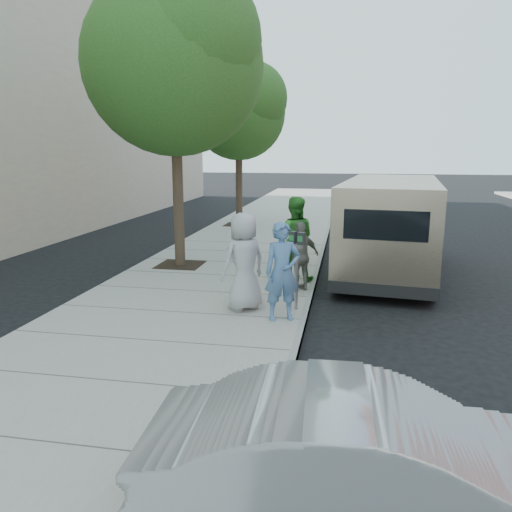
# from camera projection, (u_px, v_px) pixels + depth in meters

# --- Properties ---
(ground) EXTENTS (120.00, 120.00, 0.00)m
(ground) POSITION_uv_depth(u_px,v_px,m) (244.00, 300.00, 11.07)
(ground) COLOR black
(ground) RESTS_ON ground
(sidewalk) EXTENTS (5.00, 60.00, 0.15)m
(sidewalk) POSITION_uv_depth(u_px,v_px,m) (201.00, 294.00, 11.23)
(sidewalk) COLOR gray
(sidewalk) RESTS_ON ground
(curb_face) EXTENTS (0.12, 60.00, 0.16)m
(curb_face) POSITION_uv_depth(u_px,v_px,m) (309.00, 300.00, 10.80)
(curb_face) COLOR gray
(curb_face) RESTS_ON ground
(tree_near) EXTENTS (4.62, 4.60, 7.53)m
(tree_near) POSITION_uv_depth(u_px,v_px,m) (175.00, 57.00, 12.62)
(tree_near) COLOR black
(tree_near) RESTS_ON sidewalk
(tree_far) EXTENTS (3.92, 3.80, 6.49)m
(tree_far) POSITION_uv_depth(u_px,v_px,m) (240.00, 108.00, 20.06)
(tree_far) COLOR black
(tree_far) RESTS_ON sidewalk
(parking_meter) EXTENTS (0.34, 0.23, 1.56)m
(parking_meter) POSITION_uv_depth(u_px,v_px,m) (297.00, 254.00, 9.69)
(parking_meter) COLOR gray
(parking_meter) RESTS_ON sidewalk
(van) EXTENTS (2.93, 6.90, 2.49)m
(van) POSITION_uv_depth(u_px,v_px,m) (390.00, 225.00, 13.21)
(van) COLOR tan
(van) RESTS_ON ground
(sedan) EXTENTS (4.05, 1.59, 1.31)m
(sedan) POSITION_uv_depth(u_px,v_px,m) (376.00, 470.00, 4.15)
(sedan) COLOR #A0A1A7
(sedan) RESTS_ON ground
(person_officer) EXTENTS (0.78, 0.65, 1.84)m
(person_officer) POSITION_uv_depth(u_px,v_px,m) (282.00, 272.00, 9.17)
(person_officer) COLOR #4C74A3
(person_officer) RESTS_ON sidewalk
(person_green_shirt) EXTENTS (1.01, 0.80, 2.03)m
(person_green_shirt) POSITION_uv_depth(u_px,v_px,m) (294.00, 239.00, 11.97)
(person_green_shirt) COLOR #378E2E
(person_green_shirt) RESTS_ON sidewalk
(person_gray_shirt) EXTENTS (1.10, 1.10, 1.93)m
(person_gray_shirt) POSITION_uv_depth(u_px,v_px,m) (244.00, 262.00, 9.75)
(person_gray_shirt) COLOR #A8A8AA
(person_gray_shirt) RESTS_ON sidewalk
(person_striped_polo) EXTENTS (0.95, 0.88, 1.56)m
(person_striped_polo) POSITION_uv_depth(u_px,v_px,m) (301.00, 256.00, 11.12)
(person_striped_polo) COLOR slate
(person_striped_polo) RESTS_ON sidewalk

